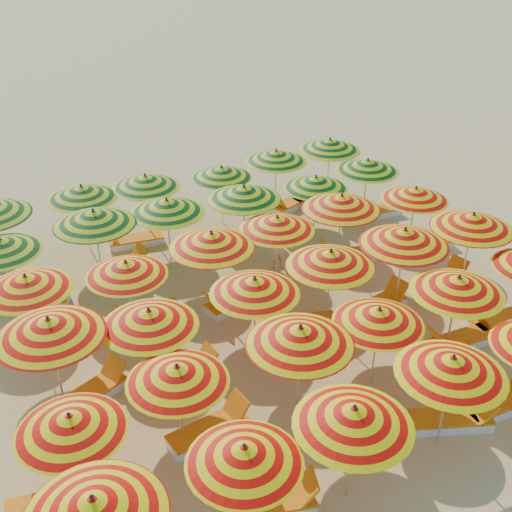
{
  "coord_description": "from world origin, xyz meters",
  "views": [
    {
      "loc": [
        -6.49,
        -12.13,
        9.86
      ],
      "look_at": [
        0.0,
        0.5,
        1.6
      ],
      "focal_mm": 45.0,
      "sensor_mm": 36.0,
      "label": 1
    }
  ],
  "objects_px": {
    "umbrella_1": "(244,455)",
    "lounger_2": "(453,420)",
    "lounger_5": "(57,504)",
    "lounger_10": "(182,377)",
    "umbrella_3": "(452,366)",
    "beachgoer_a": "(278,248)",
    "lounger_15": "(234,302)",
    "lounger_16": "(348,255)",
    "umbrella_26": "(167,206)",
    "umbrella_18": "(26,283)",
    "lounger_7": "(458,341)",
    "umbrella_33": "(221,172)",
    "lounger_19": "(120,270)",
    "umbrella_14": "(255,286)",
    "lounger_20": "(376,212)",
    "lounger_23": "(290,204)",
    "beachgoer_b": "(148,332)",
    "umbrella_25": "(94,218)",
    "umbrella_27": "(244,193)",
    "lounger_6": "(210,430)",
    "umbrella_23": "(415,194)",
    "umbrella_16": "(404,237)",
    "umbrella_31": "(82,192)",
    "umbrella_17": "(473,221)",
    "umbrella_34": "(276,156)",
    "umbrella_22": "(342,202)",
    "umbrella_21": "(277,223)",
    "lounger_24": "(315,198)",
    "lounger_22": "(134,240)",
    "umbrella_13": "(149,318)",
    "lounger_18": "(38,300)",
    "lounger_8": "(500,321)",
    "umbrella_12": "(49,328)",
    "umbrella_19": "(126,268)",
    "umbrella_6": "(70,423)",
    "lounger_3": "(500,404)",
    "umbrella_20": "(211,240)",
    "umbrella_29": "(367,165)",
    "lounger_13": "(442,283)",
    "umbrella_2": "(354,416)",
    "umbrella_28": "(316,182)",
    "umbrella_7": "(177,374)",
    "umbrella_32": "(145,181)",
    "umbrella_35": "(330,145)",
    "umbrella_8": "(300,336)"
  },
  "relations": [
    {
      "from": "umbrella_1",
      "to": "lounger_2",
      "type": "height_order",
      "value": "umbrella_1"
    },
    {
      "from": "lounger_5",
      "to": "lounger_10",
      "type": "height_order",
      "value": "same"
    },
    {
      "from": "umbrella_3",
      "to": "beachgoer_a",
      "type": "distance_m",
      "value": 7.69
    },
    {
      "from": "lounger_15",
      "to": "lounger_16",
      "type": "distance_m",
      "value": 4.2
    },
    {
      "from": "umbrella_26",
      "to": "beachgoer_a",
      "type": "bearing_deg",
      "value": -26.52
    },
    {
      "from": "umbrella_18",
      "to": "beachgoer_a",
      "type": "bearing_deg",
      "value": 6.37
    },
    {
      "from": "lounger_16",
      "to": "lounger_7",
      "type": "bearing_deg",
      "value": 106.64
    },
    {
      "from": "umbrella_33",
      "to": "lounger_15",
      "type": "bearing_deg",
      "value": -111.13
    },
    {
      "from": "lounger_5",
      "to": "lounger_19",
      "type": "relative_size",
      "value": 0.99
    },
    {
      "from": "umbrella_14",
      "to": "lounger_20",
      "type": "distance_m",
      "value": 8.7
    },
    {
      "from": "lounger_23",
      "to": "beachgoer_b",
      "type": "xyz_separation_m",
      "value": [
        -7.03,
        -5.45,
        0.49
      ]
    },
    {
      "from": "umbrella_25",
      "to": "umbrella_27",
      "type": "bearing_deg",
      "value": -4.02
    },
    {
      "from": "lounger_2",
      "to": "lounger_6",
      "type": "bearing_deg",
      "value": 178.43
    },
    {
      "from": "umbrella_23",
      "to": "lounger_2",
      "type": "height_order",
      "value": "umbrella_23"
    },
    {
      "from": "umbrella_16",
      "to": "umbrella_31",
      "type": "relative_size",
      "value": 1.09
    },
    {
      "from": "umbrella_17",
      "to": "lounger_5",
      "type": "height_order",
      "value": "umbrella_17"
    },
    {
      "from": "umbrella_26",
      "to": "lounger_23",
      "type": "distance_m",
      "value": 5.8
    },
    {
      "from": "umbrella_18",
      "to": "umbrella_34",
      "type": "relative_size",
      "value": 0.96
    },
    {
      "from": "umbrella_17",
      "to": "umbrella_22",
      "type": "bearing_deg",
      "value": 134.09
    },
    {
      "from": "umbrella_17",
      "to": "umbrella_21",
      "type": "distance_m",
      "value": 5.21
    },
    {
      "from": "umbrella_31",
      "to": "lounger_24",
      "type": "distance_m",
      "value": 8.23
    },
    {
      "from": "lounger_22",
      "to": "umbrella_13",
      "type": "bearing_deg",
      "value": 84.55
    },
    {
      "from": "umbrella_25",
      "to": "lounger_22",
      "type": "height_order",
      "value": "umbrella_25"
    },
    {
      "from": "lounger_18",
      "to": "beachgoer_b",
      "type": "relative_size",
      "value": 1.43
    },
    {
      "from": "lounger_8",
      "to": "umbrella_3",
      "type": "bearing_deg",
      "value": 33.56
    },
    {
      "from": "umbrella_12",
      "to": "umbrella_27",
      "type": "xyz_separation_m",
      "value": [
        6.45,
        4.19,
        -0.07
      ]
    },
    {
      "from": "umbrella_19",
      "to": "umbrella_33",
      "type": "height_order",
      "value": "umbrella_19"
    },
    {
      "from": "umbrella_3",
      "to": "lounger_6",
      "type": "relative_size",
      "value": 1.35
    },
    {
      "from": "beachgoer_a",
      "to": "umbrella_16",
      "type": "bearing_deg",
      "value": 131.84
    },
    {
      "from": "umbrella_6",
      "to": "lounger_3",
      "type": "xyz_separation_m",
      "value": [
        8.55,
        -1.86,
        -1.68
      ]
    },
    {
      "from": "umbrella_20",
      "to": "beachgoer_a",
      "type": "distance_m",
      "value": 3.11
    },
    {
      "from": "umbrella_14",
      "to": "umbrella_34",
      "type": "height_order",
      "value": "umbrella_34"
    },
    {
      "from": "umbrella_29",
      "to": "lounger_13",
      "type": "xyz_separation_m",
      "value": [
        -0.55,
        -4.55,
        -1.78
      ]
    },
    {
      "from": "umbrella_22",
      "to": "lounger_15",
      "type": "bearing_deg",
      "value": -172.05
    },
    {
      "from": "umbrella_19",
      "to": "lounger_6",
      "type": "relative_size",
      "value": 1.41
    },
    {
      "from": "umbrella_2",
      "to": "umbrella_28",
      "type": "bearing_deg",
      "value": 61.79
    },
    {
      "from": "umbrella_7",
      "to": "umbrella_32",
      "type": "height_order",
      "value": "umbrella_32"
    },
    {
      "from": "umbrella_22",
      "to": "lounger_20",
      "type": "xyz_separation_m",
      "value": [
        3.02,
        2.19,
        -1.94
      ]
    },
    {
      "from": "lounger_3",
      "to": "beachgoer_b",
      "type": "distance_m",
      "value": 8.07
    },
    {
      "from": "lounger_22",
      "to": "beachgoer_a",
      "type": "bearing_deg",
      "value": 144.33
    },
    {
      "from": "umbrella_25",
      "to": "umbrella_17",
      "type": "bearing_deg",
      "value": -28.22
    },
    {
      "from": "lounger_19",
      "to": "umbrella_27",
      "type": "bearing_deg",
      "value": -20.78
    },
    {
      "from": "umbrella_16",
      "to": "umbrella_14",
      "type": "bearing_deg",
      "value": -179.46
    },
    {
      "from": "lounger_16",
      "to": "beachgoer_b",
      "type": "height_order",
      "value": "beachgoer_b"
    },
    {
      "from": "umbrella_35",
      "to": "lounger_16",
      "type": "height_order",
      "value": "umbrella_35"
    },
    {
      "from": "umbrella_21",
      "to": "lounger_16",
      "type": "distance_m",
      "value": 3.15
    },
    {
      "from": "umbrella_8",
      "to": "lounger_5",
      "type": "relative_size",
      "value": 1.35
    },
    {
      "from": "lounger_7",
      "to": "lounger_13",
      "type": "height_order",
      "value": "same"
    },
    {
      "from": "umbrella_26",
      "to": "umbrella_35",
      "type": "xyz_separation_m",
      "value": [
        6.75,
        2.04,
        0.0
      ]
    },
    {
      "from": "umbrella_26",
      "to": "lounger_3",
      "type": "distance_m",
      "value": 9.95
    }
  ]
}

